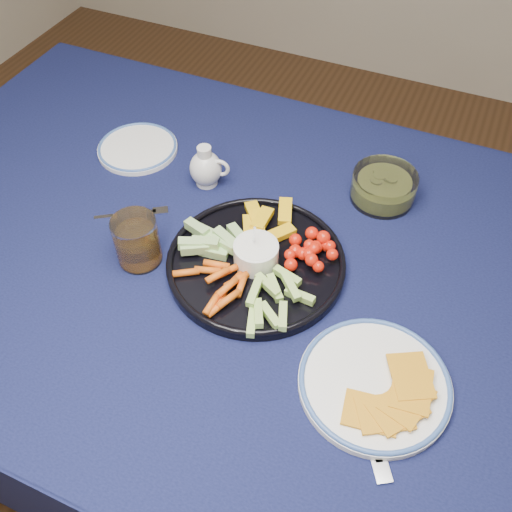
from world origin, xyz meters
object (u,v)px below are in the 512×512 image
at_px(crudite_platter, 255,260).
at_px(juice_tumbler, 137,243).
at_px(dining_table, 245,281).
at_px(cheese_plate, 375,382).
at_px(side_plate_extra, 138,148).
at_px(creamer_pitcher, 206,168).
at_px(pickle_bowl, 383,188).

bearing_deg(crudite_platter, juice_tumbler, -161.67).
height_order(crudite_platter, juice_tumbler, crudite_platter).
xyz_separation_m(crudite_platter, juice_tumbler, (-0.21, -0.07, 0.02)).
bearing_deg(dining_table, cheese_plate, -29.48).
relative_size(cheese_plate, side_plate_extra, 1.35).
height_order(creamer_pitcher, cheese_plate, creamer_pitcher).
height_order(creamer_pitcher, juice_tumbler, juice_tumbler).
bearing_deg(juice_tumbler, pickle_bowl, 42.94).
height_order(juice_tumbler, side_plate_extra, juice_tumbler).
distance_m(crudite_platter, side_plate_extra, 0.45).
bearing_deg(side_plate_extra, pickle_bowl, 7.21).
relative_size(crudite_platter, cheese_plate, 1.38).
bearing_deg(juice_tumbler, side_plate_extra, 122.38).
bearing_deg(pickle_bowl, dining_table, -127.64).
bearing_deg(creamer_pitcher, cheese_plate, -35.25).
bearing_deg(juice_tumbler, crudite_platter, 18.33).
bearing_deg(crudite_platter, cheese_plate, -29.01).
bearing_deg(cheese_plate, crudite_platter, 150.99).
relative_size(dining_table, crudite_platter, 4.87).
bearing_deg(juice_tumbler, creamer_pitcher, 85.68).
bearing_deg(juice_tumbler, dining_table, 27.16).
relative_size(crudite_platter, creamer_pitcher, 3.54).
xyz_separation_m(crudite_platter, side_plate_extra, (-0.39, 0.21, -0.01)).
bearing_deg(cheese_plate, pickle_bowl, 103.92).
distance_m(pickle_bowl, cheese_plate, 0.46).
distance_m(dining_table, crudite_platter, 0.11).
distance_m(cheese_plate, juice_tumbler, 0.50).
distance_m(cheese_plate, side_plate_extra, 0.77).
distance_m(pickle_bowl, side_plate_extra, 0.57).
xyz_separation_m(pickle_bowl, cheese_plate, (0.11, -0.44, -0.02)).
height_order(crudite_platter, cheese_plate, crudite_platter).
bearing_deg(side_plate_extra, dining_table, -28.25).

